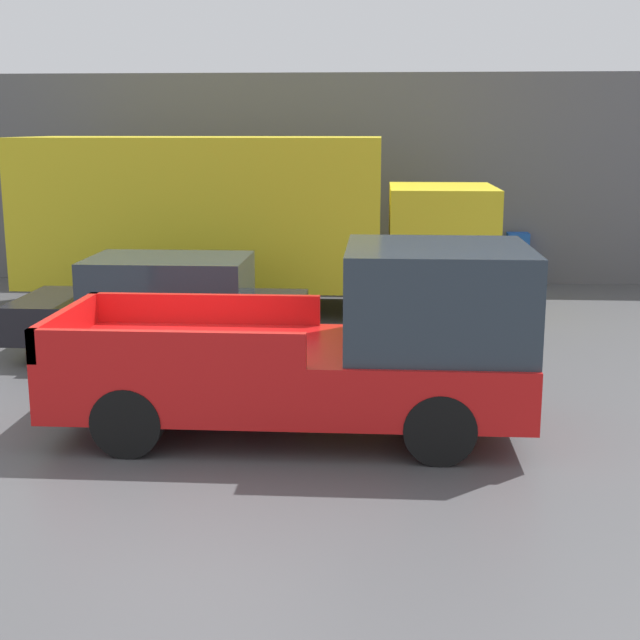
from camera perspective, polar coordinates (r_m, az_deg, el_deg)
The scene contains 6 objects.
ground_plane at distance 10.10m, azimuth -8.88°, elevation -7.13°, with size 60.00×60.00×0.00m, color #4C4C4F.
building_wall at distance 19.57m, azimuth -2.54°, elevation 9.01°, with size 28.00×0.15×4.45m.
pickup_truck at distance 9.79m, azimuth 1.16°, elevation -1.72°, with size 5.13×2.12×2.09m.
car at distance 13.33m, azimuth -9.96°, elevation 0.93°, with size 4.21×1.84×1.47m.
delivery_truck at distance 16.47m, azimuth -5.04°, elevation 6.66°, with size 8.50×2.61×3.15m.
newspaper_box at distance 19.51m, azimuth 12.49°, elevation 3.82°, with size 0.45×0.40×1.13m.
Camera 1 is at (2.18, -9.28, 3.33)m, focal length 50.00 mm.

